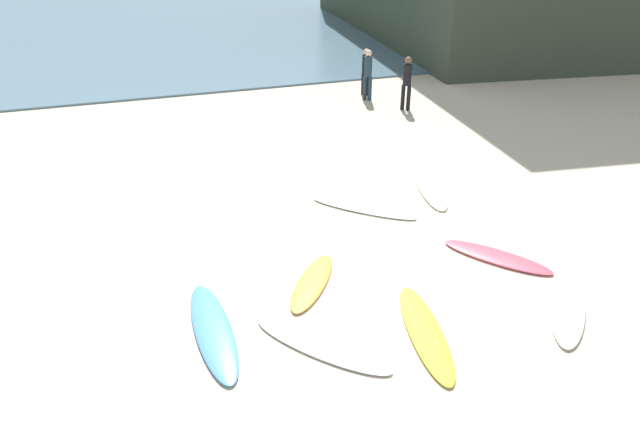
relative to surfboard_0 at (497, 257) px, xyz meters
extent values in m
plane|color=beige|center=(-2.06, -0.42, -0.04)|extent=(120.00, 120.00, 0.00)
cube|color=slate|center=(-2.06, 33.98, 0.00)|extent=(120.00, 40.00, 0.08)
ellipsoid|color=#D74B5E|center=(0.00, 0.00, 0.00)|extent=(1.69, 2.05, 0.09)
ellipsoid|color=#5096DD|center=(-5.54, -0.32, 0.00)|extent=(0.59, 2.60, 0.09)
ellipsoid|color=white|center=(-1.55, 2.82, -0.01)|extent=(2.10, 2.10, 0.07)
ellipsoid|color=orange|center=(-3.63, 0.40, 0.00)|extent=(1.54, 1.84, 0.08)
ellipsoid|color=#F8E4BF|center=(0.41, 3.21, -0.01)|extent=(1.27, 2.47, 0.07)
ellipsoid|color=yellow|center=(-2.42, -1.50, 0.00)|extent=(1.08, 2.48, 0.08)
ellipsoid|color=white|center=(-4.05, -1.22, -0.01)|extent=(1.94, 2.23, 0.07)
ellipsoid|color=silver|center=(0.15, -1.74, 0.00)|extent=(1.98, 2.08, 0.09)
cylinder|color=black|center=(2.56, 11.73, 0.37)|extent=(0.14, 0.14, 0.82)
cylinder|color=black|center=(2.46, 11.90, 0.37)|extent=(0.14, 0.14, 0.82)
cylinder|color=black|center=(2.51, 11.81, 1.12)|extent=(0.38, 0.38, 0.68)
sphere|color=tan|center=(2.51, 11.81, 1.57)|extent=(0.22, 0.22, 0.22)
cylinder|color=black|center=(3.09, 9.43, 0.39)|extent=(0.14, 0.14, 0.87)
cylinder|color=black|center=(2.93, 9.55, 0.39)|extent=(0.14, 0.14, 0.87)
cylinder|color=black|center=(3.01, 9.49, 1.19)|extent=(0.39, 0.39, 0.73)
sphere|color=brown|center=(3.01, 9.49, 1.68)|extent=(0.24, 0.24, 0.24)
cylinder|color=#1E3342|center=(2.20, 11.17, 0.39)|extent=(0.14, 0.14, 0.87)
cylinder|color=#1E3342|center=(2.36, 11.05, 0.39)|extent=(0.14, 0.14, 0.87)
cylinder|color=#1E3342|center=(2.28, 11.11, 1.19)|extent=(0.39, 0.39, 0.72)
sphere|color=beige|center=(2.28, 11.11, 1.67)|extent=(0.24, 0.24, 0.24)
camera|label=1|loc=(-6.34, -7.44, 5.61)|focal=31.27mm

